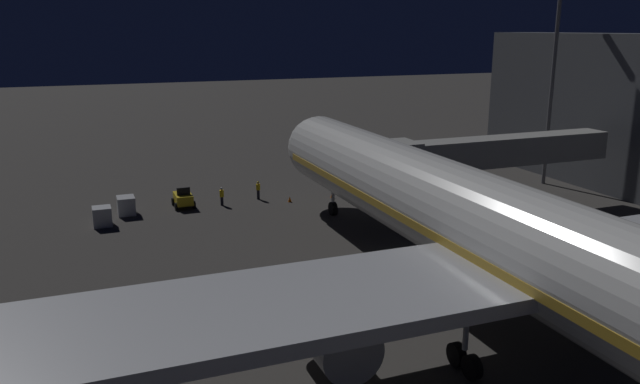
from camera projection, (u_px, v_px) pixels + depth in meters
ground_plane at (406, 266)px, 43.98m from camera, size 320.00×320.00×0.00m
airliner_at_gate at (523, 248)px, 31.96m from camera, size 52.70×63.80×18.70m
jet_bridge at (480, 153)px, 55.41m from camera, size 23.19×3.40×7.01m
apron_floodlight_mast at (553, 76)px, 64.56m from camera, size 2.90×0.50×19.73m
baggage_tug_lead at (183, 199)px, 58.41m from camera, size 1.86×2.62×1.95m
baggage_container_near_belt at (126, 206)px, 56.09m from camera, size 1.50×1.80×1.61m
baggage_container_mid_row at (102, 216)px, 52.84m from camera, size 1.51×1.55×1.62m
ground_crew_near_nose_gear at (222, 195)px, 58.85m from camera, size 0.40×0.40×1.75m
ground_crew_marshaller_fwd at (258, 189)px, 60.95m from camera, size 0.40×0.40×1.80m
traffic_cone_nose_port at (332, 195)px, 61.72m from camera, size 0.36×0.36×0.55m
traffic_cone_nose_starboard at (290, 199)px, 60.17m from camera, size 0.36×0.36×0.55m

